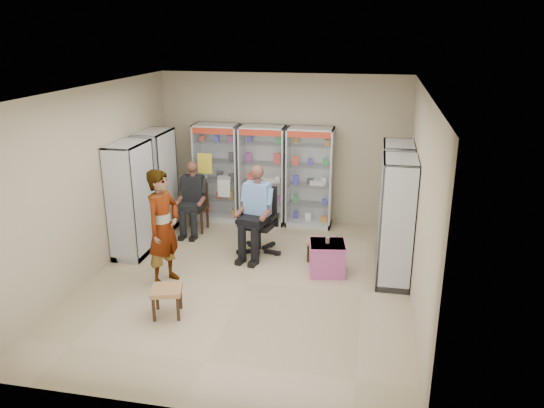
% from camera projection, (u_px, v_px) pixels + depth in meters
% --- Properties ---
extents(floor, '(6.00, 6.00, 0.00)m').
position_uv_depth(floor, '(248.00, 282.00, 8.40)').
color(floor, tan).
rests_on(floor, ground).
extents(room_shell, '(5.02, 6.02, 3.01)m').
position_uv_depth(room_shell, '(246.00, 161.00, 7.77)').
color(room_shell, tan).
rests_on(room_shell, ground).
extents(cabinet_back_left, '(0.90, 0.50, 2.00)m').
position_uv_depth(cabinet_back_left, '(218.00, 173.00, 10.86)').
color(cabinet_back_left, '#9FA1A6').
rests_on(cabinet_back_left, floor).
extents(cabinet_back_mid, '(0.90, 0.50, 2.00)m').
position_uv_depth(cabinet_back_mid, '(263.00, 175.00, 10.68)').
color(cabinet_back_mid, '#9EA0A4').
rests_on(cabinet_back_mid, floor).
extents(cabinet_back_right, '(0.90, 0.50, 2.00)m').
position_uv_depth(cabinet_back_right, '(310.00, 178.00, 10.50)').
color(cabinet_back_right, '#B5B8BD').
rests_on(cabinet_back_right, floor).
extents(cabinet_right_far, '(0.90, 0.50, 2.00)m').
position_uv_depth(cabinet_right_far, '(395.00, 200.00, 9.15)').
color(cabinet_right_far, silver).
rests_on(cabinet_right_far, floor).
extents(cabinet_right_near, '(0.90, 0.50, 2.00)m').
position_uv_depth(cabinet_right_near, '(396.00, 222.00, 8.13)').
color(cabinet_right_near, silver).
rests_on(cabinet_right_near, floor).
extents(cabinet_left_far, '(0.90, 0.50, 2.00)m').
position_uv_depth(cabinet_left_far, '(157.00, 183.00, 10.17)').
color(cabinet_left_far, silver).
rests_on(cabinet_left_far, floor).
extents(cabinet_left_near, '(0.90, 0.50, 2.00)m').
position_uv_depth(cabinet_left_near, '(132.00, 200.00, 9.15)').
color(cabinet_left_near, silver).
rests_on(cabinet_left_near, floor).
extents(wooden_chair, '(0.42, 0.42, 0.94)m').
position_uv_depth(wooden_chair, '(195.00, 208.00, 10.40)').
color(wooden_chair, black).
rests_on(wooden_chair, floor).
extents(seated_customer, '(0.44, 0.60, 1.34)m').
position_uv_depth(seated_customer, '(194.00, 199.00, 10.29)').
color(seated_customer, black).
rests_on(seated_customer, floor).
extents(office_chair, '(0.77, 0.77, 1.20)m').
position_uv_depth(office_chair, '(259.00, 221.00, 9.31)').
color(office_chair, black).
rests_on(office_chair, floor).
extents(seated_shopkeeper, '(0.63, 0.78, 1.52)m').
position_uv_depth(seated_shopkeeper, '(258.00, 213.00, 9.21)').
color(seated_shopkeeper, '#70A1DE').
rests_on(seated_shopkeeper, floor).
extents(pink_trunk, '(0.62, 0.61, 0.53)m').
position_uv_depth(pink_trunk, '(327.00, 258.00, 8.62)').
color(pink_trunk, '#B94A9B').
rests_on(pink_trunk, floor).
extents(tea_glass, '(0.07, 0.07, 0.10)m').
position_uv_depth(tea_glass, '(328.00, 240.00, 8.54)').
color(tea_glass, '#5B1B07').
rests_on(tea_glass, pink_trunk).
extents(woven_stool_a, '(0.40, 0.40, 0.36)m').
position_uv_depth(woven_stool_a, '(318.00, 250.00, 9.15)').
color(woven_stool_a, '#AC8048').
rests_on(woven_stool_a, floor).
extents(woven_stool_b, '(0.51, 0.51, 0.41)m').
position_uv_depth(woven_stool_b, '(167.00, 301.00, 7.38)').
color(woven_stool_b, '#B0944A').
rests_on(woven_stool_b, floor).
extents(standing_man, '(0.60, 0.76, 1.83)m').
position_uv_depth(standing_man, '(163.00, 228.00, 8.12)').
color(standing_man, gray).
rests_on(standing_man, floor).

